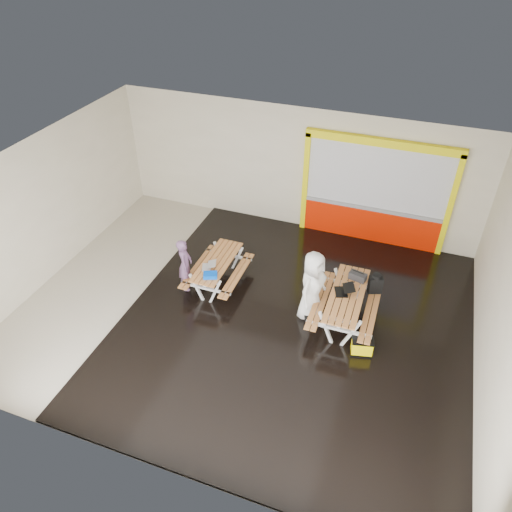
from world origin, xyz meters
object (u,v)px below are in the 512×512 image
at_px(backpack, 376,284).
at_px(fluke_bag, 362,346).
at_px(person_right, 312,286).
at_px(blue_pouch, 210,275).
at_px(laptop_right, 344,290).
at_px(picnic_table_left, 217,267).
at_px(toolbox, 358,276).
at_px(picnic_table_right, 346,301).
at_px(person_left, 185,265).
at_px(laptop_left, 208,266).
at_px(dark_case, 313,316).

xyz_separation_m(backpack, fluke_bag, (0.03, -1.51, -0.50)).
height_order(person_right, blue_pouch, person_right).
height_order(laptop_right, backpack, backpack).
xyz_separation_m(laptop_right, fluke_bag, (0.63, -0.88, -0.63)).
distance_m(picnic_table_left, laptop_right, 3.10).
distance_m(blue_pouch, toolbox, 3.32).
relative_size(picnic_table_right, laptop_right, 4.06).
bearing_deg(toolbox, person_left, -168.53).
bearing_deg(laptop_right, person_left, -176.19).
bearing_deg(picnic_table_right, laptop_left, -178.41).
relative_size(laptop_right, backpack, 1.00).
distance_m(backpack, dark_case, 1.57).
relative_size(picnic_table_left, fluke_bag, 3.66).
xyz_separation_m(laptop_left, toolbox, (3.36, 0.67, 0.12)).
distance_m(picnic_table_left, person_right, 2.43).
distance_m(picnic_table_right, fluke_bag, 1.08).
bearing_deg(toolbox, backpack, 10.92).
distance_m(person_right, toolbox, 1.08).
bearing_deg(backpack, laptop_left, -168.81).
bearing_deg(picnic_table_right, dark_case, -163.09).
height_order(person_left, dark_case, person_left).
height_order(picnic_table_left, laptop_right, laptop_right).
bearing_deg(fluke_bag, backpack, 91.10).
bearing_deg(picnic_table_right, fluke_bag, -57.30).
bearing_deg(laptop_left, toolbox, 11.22).
distance_m(person_left, laptop_right, 3.72).
bearing_deg(person_left, blue_pouch, -123.44).
xyz_separation_m(person_left, laptop_left, (0.55, 0.13, 0.01)).
xyz_separation_m(toolbox, backpack, (0.41, 0.08, -0.16)).
xyz_separation_m(person_right, fluke_bag, (1.31, -0.79, -0.62)).
bearing_deg(person_left, fluke_bag, -118.44).
xyz_separation_m(picnic_table_right, blue_pouch, (-3.07, -0.39, 0.16)).
bearing_deg(laptop_left, laptop_right, 2.20).
distance_m(picnic_table_right, person_right, 0.80).
xyz_separation_m(laptop_right, blue_pouch, (-2.99, -0.42, -0.09)).
bearing_deg(person_right, backpack, -45.78).
relative_size(person_right, toolbox, 4.21).
xyz_separation_m(laptop_right, toolbox, (0.19, 0.54, 0.03)).
relative_size(person_right, laptop_right, 3.47).
bearing_deg(picnic_table_left, person_right, -6.25).
height_order(picnic_table_right, person_left, person_left).
bearing_deg(person_right, dark_case, -125.69).
xyz_separation_m(picnic_table_right, toolbox, (0.11, 0.58, 0.28)).
bearing_deg(picnic_table_right, person_left, -176.74).
relative_size(person_left, blue_pouch, 4.36).
height_order(laptop_right, dark_case, laptop_right).
bearing_deg(picnic_table_left, picnic_table_right, -3.73).
relative_size(person_left, backpack, 2.70).
xyz_separation_m(picnic_table_left, person_left, (-0.63, -0.42, 0.20)).
relative_size(person_right, backpack, 3.47).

